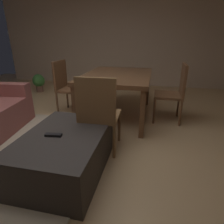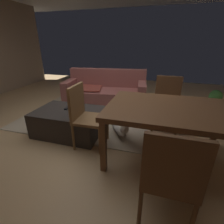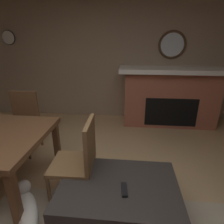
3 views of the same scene
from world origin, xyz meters
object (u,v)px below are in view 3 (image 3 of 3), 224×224
tv_remote (124,190)px  small_dog (27,208)px  ottoman_coffee_table (118,201)px  round_wall_mirror (172,45)px  fireplace (169,96)px  wall_clock (9,38)px  dining_chair_south (23,118)px  dining_chair_west (80,157)px

tv_remote → small_dog: 0.96m
ottoman_coffee_table → small_dog: bearing=7.5°
tv_remote → small_dog: (0.92, 0.04, -0.28)m
ottoman_coffee_table → tv_remote: 0.24m
round_wall_mirror → ottoman_coffee_table: (0.88, 2.71, -1.37)m
fireplace → ottoman_coffee_table: (0.88, 2.42, -0.38)m
round_wall_mirror → small_dog: round_wall_mirror is taller
wall_clock → round_wall_mirror: bearing=180.0°
dining_chair_south → wall_clock: size_ratio=3.12×
dining_chair_south → fireplace: bearing=-152.9°
ottoman_coffee_table → dining_chair_south: 1.99m
ottoman_coffee_table → dining_chair_west: (0.42, -0.24, 0.31)m
tv_remote → dining_chair_west: bearing=-39.7°
fireplace → round_wall_mirror: size_ratio=3.71×
wall_clock → fireplace: bearing=175.3°
round_wall_mirror → tv_remote: size_ratio=3.45×
tv_remote → small_dog: size_ratio=0.30×
dining_chair_west → round_wall_mirror: bearing=-117.7°
ottoman_coffee_table → wall_clock: 4.02m
tv_remote → dining_chair_south: size_ratio=0.17×
fireplace → ottoman_coffee_table: fireplace is taller
fireplace → ottoman_coffee_table: size_ratio=1.86×
small_dog → wall_clock: size_ratio=1.80×
dining_chair_south → small_dog: dining_chair_south is taller
tv_remote → dining_chair_south: bearing=-43.2°
ottoman_coffee_table → small_dog: ottoman_coffee_table is taller
tv_remote → ottoman_coffee_table: bearing=-59.6°
dining_chair_west → small_dog: bearing=37.9°
round_wall_mirror → wall_clock: (3.45, 0.00, 0.14)m
round_wall_mirror → wall_clock: bearing=0.0°
round_wall_mirror → ottoman_coffee_table: size_ratio=0.50×
dining_chair_west → wall_clock: size_ratio=3.12×
round_wall_mirror → fireplace: bearing=90.0°
round_wall_mirror → small_dog: 3.61m
ottoman_coffee_table → wall_clock: wall_clock is taller
round_wall_mirror → tv_remote: round_wall_mirror is taller
fireplace → dining_chair_south: fireplace is taller
fireplace → ottoman_coffee_table: bearing=70.0°
round_wall_mirror → dining_chair_south: 3.09m
dining_chair_south → wall_clock: bearing=-57.3°
dining_chair_west → small_dog: dining_chair_west is taller
fireplace → dining_chair_west: size_ratio=2.20×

